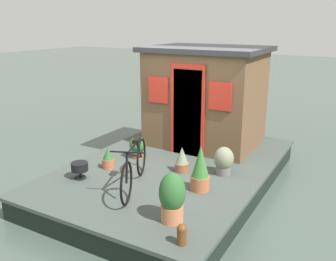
% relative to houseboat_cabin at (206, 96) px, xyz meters
% --- Properties ---
extents(ground_plane, '(60.00, 60.00, 0.00)m').
position_rel_houseboat_cabin_xyz_m(ground_plane, '(-1.42, 0.00, -1.46)').
color(ground_plane, '#47564C').
extents(houseboat_deck, '(5.05, 3.38, 0.41)m').
position_rel_houseboat_cabin_xyz_m(houseboat_deck, '(-1.42, 0.00, -1.25)').
color(houseboat_deck, '#424C47').
rests_on(houseboat_deck, ground_plane).
extents(houseboat_cabin, '(1.88, 2.39, 2.07)m').
position_rel_houseboat_cabin_xyz_m(houseboat_cabin, '(0.00, 0.00, 0.00)').
color(houseboat_cabin, brown).
rests_on(houseboat_cabin, houseboat_deck).
extents(bicycle, '(1.61, 0.75, 0.78)m').
position_rel_houseboat_cabin_xyz_m(bicycle, '(-2.63, 0.03, -0.68)').
color(bicycle, black).
rests_on(bicycle, houseboat_deck).
extents(potted_plant_ivy, '(0.32, 0.32, 0.42)m').
position_rel_houseboat_cabin_xyz_m(potted_plant_ivy, '(-1.48, 0.76, -0.82)').
color(potted_plant_ivy, '#B2603D').
rests_on(potted_plant_ivy, houseboat_deck).
extents(potted_plant_fern, '(0.36, 0.36, 0.69)m').
position_rel_houseboat_cabin_xyz_m(potted_plant_fern, '(-3.23, -0.98, -0.70)').
color(potted_plant_fern, '#C6754C').
rests_on(potted_plant_fern, houseboat_deck).
extents(potted_plant_sage, '(0.34, 0.34, 0.50)m').
position_rel_houseboat_cabin_xyz_m(potted_plant_sage, '(-1.42, -1.00, -0.79)').
color(potted_plant_sage, slate).
rests_on(potted_plant_sage, houseboat_deck).
extents(potted_plant_rosemary, '(0.25, 0.25, 0.45)m').
position_rel_houseboat_cabin_xyz_m(potted_plant_rosemary, '(-1.67, -0.31, -0.83)').
color(potted_plant_rosemary, '#935138').
rests_on(potted_plant_rosemary, houseboat_deck).
extents(potted_plant_geranium, '(0.30, 0.30, 0.74)m').
position_rel_houseboat_cabin_xyz_m(potted_plant_geranium, '(-2.19, -0.90, -0.69)').
color(potted_plant_geranium, '#B2603D').
rests_on(potted_plant_geranium, houseboat_deck).
extents(potted_plant_thyme, '(0.22, 0.22, 0.38)m').
position_rel_houseboat_cabin_xyz_m(potted_plant_thyme, '(-2.18, 0.93, -0.87)').
color(potted_plant_thyme, '#B2603D').
rests_on(potted_plant_thyme, houseboat_deck).
extents(charcoal_grill, '(0.29, 0.29, 0.28)m').
position_rel_houseboat_cabin_xyz_m(charcoal_grill, '(-2.79, 1.05, -0.85)').
color(charcoal_grill, black).
rests_on(charcoal_grill, houseboat_deck).
extents(mooring_bollard, '(0.12, 0.12, 0.27)m').
position_rel_houseboat_cabin_xyz_m(mooring_bollard, '(-3.64, -1.34, -0.90)').
color(mooring_bollard, brown).
rests_on(mooring_bollard, houseboat_deck).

